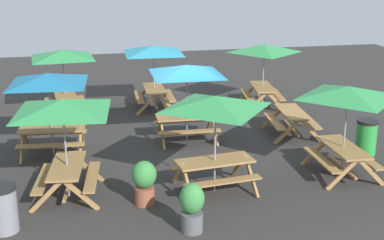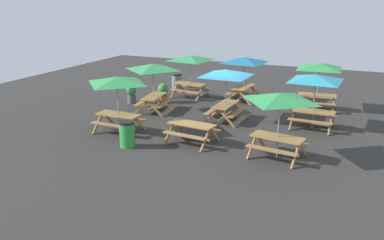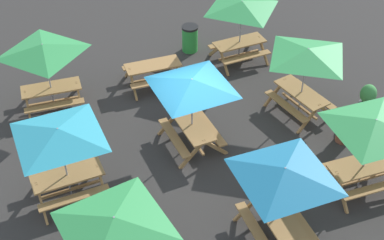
# 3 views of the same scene
# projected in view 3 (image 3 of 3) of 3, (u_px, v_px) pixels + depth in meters

# --- Properties ---
(ground_plane) EXTENTS (31.27, 31.27, 0.00)m
(ground_plane) POSITION_uv_depth(u_px,v_px,m) (196.00, 149.00, 15.35)
(ground_plane) COLOR #33302D
(ground_plane) RESTS_ON ground
(picnic_table_0) EXTENTS (2.27, 2.27, 2.34)m
(picnic_table_0) POSITION_uv_depth(u_px,v_px,m) (44.00, 53.00, 15.62)
(picnic_table_0) COLOR #A87A44
(picnic_table_0) RESTS_ON ground
(picnic_table_1) EXTENTS (1.94, 1.70, 0.81)m
(picnic_table_1) POSITION_uv_depth(u_px,v_px,m) (153.00, 70.00, 17.49)
(picnic_table_1) COLOR #A87A44
(picnic_table_1) RESTS_ON ground
(picnic_table_2) EXTENTS (2.83, 2.83, 2.34)m
(picnic_table_2) POSITION_uv_depth(u_px,v_px,m) (192.00, 89.00, 14.26)
(picnic_table_2) COLOR #A87A44
(picnic_table_2) RESTS_ON ground
(picnic_table_3) EXTENTS (2.82, 2.82, 2.34)m
(picnic_table_3) POSITION_uv_depth(u_px,v_px,m) (284.00, 178.00, 11.69)
(picnic_table_3) COLOR #A87A44
(picnic_table_3) RESTS_ON ground
(picnic_table_4) EXTENTS (2.06, 2.06, 2.34)m
(picnic_table_4) POSITION_uv_depth(u_px,v_px,m) (242.00, 10.00, 17.70)
(picnic_table_4) COLOR #A87A44
(picnic_table_4) RESTS_ON ground
(picnic_table_5) EXTENTS (2.82, 2.82, 2.34)m
(picnic_table_5) POSITION_uv_depth(u_px,v_px,m) (115.00, 227.00, 10.63)
(picnic_table_5) COLOR #A87A44
(picnic_table_5) RESTS_ON ground
(picnic_table_6) EXTENTS (2.83, 2.83, 2.34)m
(picnic_table_6) POSITION_uv_depth(u_px,v_px,m) (60.00, 138.00, 12.70)
(picnic_table_6) COLOR #A87A44
(picnic_table_6) RESTS_ON ground
(picnic_table_7) EXTENTS (2.23, 2.23, 2.34)m
(picnic_table_7) POSITION_uv_depth(u_px,v_px,m) (307.00, 58.00, 15.43)
(picnic_table_7) COLOR #A87A44
(picnic_table_7) RESTS_ON ground
(picnic_table_8) EXTENTS (2.81, 2.81, 2.34)m
(picnic_table_8) POSITION_uv_depth(u_px,v_px,m) (374.00, 129.00, 12.96)
(picnic_table_8) COLOR #A87A44
(picnic_table_8) RESTS_ON ground
(trash_bin_green) EXTENTS (0.59, 0.59, 0.98)m
(trash_bin_green) POSITION_uv_depth(u_px,v_px,m) (190.00, 38.00, 19.17)
(trash_bin_green) COLOR green
(trash_bin_green) RESTS_ON ground
(potted_plant_0) EXTENTS (0.50, 0.50, 1.03)m
(potted_plant_0) POSITION_uv_depth(u_px,v_px,m) (367.00, 98.00, 16.31)
(potted_plant_0) COLOR #59595B
(potted_plant_0) RESTS_ON ground
(potted_plant_1) EXTENTS (0.55, 0.55, 1.02)m
(potted_plant_1) POSITION_uv_depth(u_px,v_px,m) (346.00, 126.00, 15.29)
(potted_plant_1) COLOR #935138
(potted_plant_1) RESTS_ON ground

